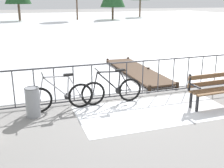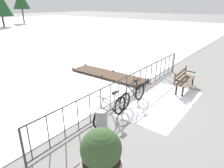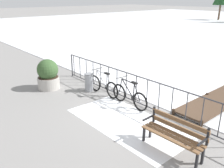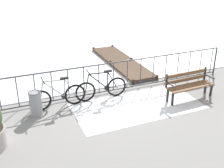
% 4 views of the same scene
% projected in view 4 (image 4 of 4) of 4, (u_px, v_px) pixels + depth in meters
% --- Properties ---
extents(ground_plane, '(160.00, 160.00, 0.00)m').
position_uv_depth(ground_plane, '(106.00, 93.00, 9.51)').
color(ground_plane, gray).
extents(snow_patch, '(3.89, 1.92, 0.01)m').
position_uv_depth(snow_patch, '(137.00, 106.00, 8.69)').
color(snow_patch, white).
rests_on(snow_patch, ground).
extents(railing_fence, '(9.06, 0.06, 1.07)m').
position_uv_depth(railing_fence, '(106.00, 78.00, 9.28)').
color(railing_fence, '#38383D').
rests_on(railing_fence, ground).
extents(bicycle_near_railing, '(1.71, 0.52, 0.97)m').
position_uv_depth(bicycle_near_railing, '(58.00, 96.00, 8.48)').
color(bicycle_near_railing, black).
rests_on(bicycle_near_railing, ground).
extents(bicycle_second, '(1.71, 0.52, 0.97)m').
position_uv_depth(bicycle_second, '(101.00, 88.00, 9.00)').
color(bicycle_second, black).
rests_on(bicycle_second, ground).
extents(park_bench, '(1.62, 0.53, 0.89)m').
position_uv_depth(park_bench, '(189.00, 83.00, 9.02)').
color(park_bench, brown).
rests_on(park_bench, ground).
extents(trash_bin, '(0.35, 0.35, 0.73)m').
position_uv_depth(trash_bin, '(36.00, 103.00, 8.06)').
color(trash_bin, gray).
rests_on(trash_bin, ground).
extents(wooden_dock, '(1.10, 4.34, 0.20)m').
position_uv_depth(wooden_dock, '(121.00, 61.00, 12.08)').
color(wooden_dock, '#4C3828').
rests_on(wooden_dock, ground).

